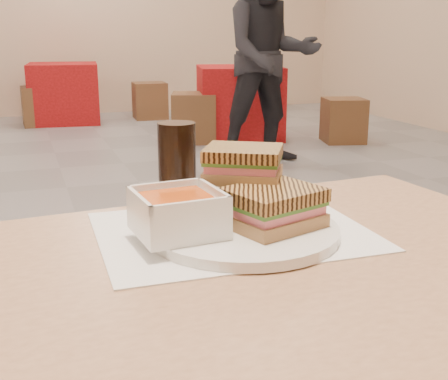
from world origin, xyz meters
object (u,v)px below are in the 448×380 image
object	(u,v)px
patron_b	(270,55)
soup_bowl	(178,215)
cola_glass	(177,163)
bg_table_1	(239,102)
bg_chair_2l	(40,106)
bg_chair_1l	(194,118)
main_table	(166,379)
bg_chair_2r	(150,101)
plate	(244,231)
bg_table_2	(64,93)
bg_chair_1r	(343,120)
panini_lower	(273,207)

from	to	relation	value
patron_b	soup_bowl	bearing A→B (deg)	-115.54
cola_glass	bg_table_1	xyz separation A→B (m)	(1.83, 4.51, -0.47)
bg_table_1	patron_b	xyz separation A→B (m)	(-0.17, -1.14, 0.50)
bg_chair_2l	patron_b	size ratio (longest dim) A/B	0.26
soup_bowl	bg_chair_1l	world-z (taller)	soup_bowl
main_table	cola_glass	xyz separation A→B (m)	(0.11, 0.35, 0.18)
main_table	soup_bowl	bearing A→B (deg)	68.37
soup_bowl	bg_chair_2l	xyz separation A→B (m)	(0.03, 6.17, -0.58)
main_table	bg_chair_2r	size ratio (longest dim) A/B	2.87
bg_table_1	bg_chair_2r	bearing A→B (deg)	109.88
plate	bg_table_1	world-z (taller)	plate
bg_chair_2l	bg_chair_2r	distance (m)	1.29
soup_bowl	patron_b	xyz separation A→B (m)	(1.71, 3.58, 0.06)
bg_table_1	bg_chair_2r	size ratio (longest dim) A/B	2.18
bg_table_1	cola_glass	bearing A→B (deg)	-112.06
bg_table_1	bg_chair_1l	distance (m)	0.52
bg_table_2	bg_chair_2r	xyz separation A→B (m)	(1.00, -0.03, -0.12)
patron_b	bg_chair_1r	bearing A→B (deg)	28.39
bg_chair_2r	bg_table_2	bearing A→B (deg)	178.32
plate	patron_b	bearing A→B (deg)	65.75
bg_chair_1r	bg_chair_2r	size ratio (longest dim) A/B	1.04
cola_glass	patron_b	xyz separation A→B (m)	(1.66, 3.37, 0.03)
soup_bowl	cola_glass	xyz separation A→B (m)	(0.05, 0.20, 0.03)
main_table	cola_glass	size ratio (longest dim) A/B	8.98
plate	bg_chair_1r	distance (m)	4.94
bg_table_1	bg_chair_1l	bearing A→B (deg)	-169.15
bg_chair_1l	soup_bowl	bearing A→B (deg)	-106.66
bg_chair_2r	main_table	bearing A→B (deg)	-102.02
bg_chair_1l	bg_chair_2l	bearing A→B (deg)	131.26
soup_bowl	bg_chair_1r	world-z (taller)	soup_bowl
soup_bowl	bg_table_1	xyz separation A→B (m)	(1.88, 4.72, -0.44)
plate	bg_chair_2r	bearing A→B (deg)	79.07
plate	bg_chair_2l	size ratio (longest dim) A/B	0.63
soup_bowl	panini_lower	xyz separation A→B (m)	(0.14, -0.02, 0.00)
soup_bowl	bg_chair_2l	distance (m)	6.20
main_table	patron_b	xyz separation A→B (m)	(1.77, 3.72, 0.22)
bg_table_1	bg_chair_1l	world-z (taller)	bg_table_1
soup_bowl	panini_lower	distance (m)	0.14
bg_chair_1l	bg_chair_2l	size ratio (longest dim) A/B	1.19
cola_glass	bg_chair_1l	size ratio (longest dim) A/B	0.27
panini_lower	bg_table_1	xyz separation A→B (m)	(1.75, 4.73, -0.44)
main_table	bg_table_2	xyz separation A→B (m)	(0.37, 6.47, -0.30)
bg_chair_1r	bg_chair_2r	distance (m)	2.59
soup_bowl	bg_chair_1l	size ratio (longest dim) A/B	0.24
bg_table_1	bg_chair_2l	size ratio (longest dim) A/B	2.18
bg_chair_2r	bg_chair_2l	bearing A→B (deg)	-174.55
bg_table_2	bg_chair_2l	world-z (taller)	bg_table_2
bg_table_2	patron_b	world-z (taller)	patron_b
main_table	bg_table_1	distance (m)	5.24
panini_lower	patron_b	distance (m)	3.92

